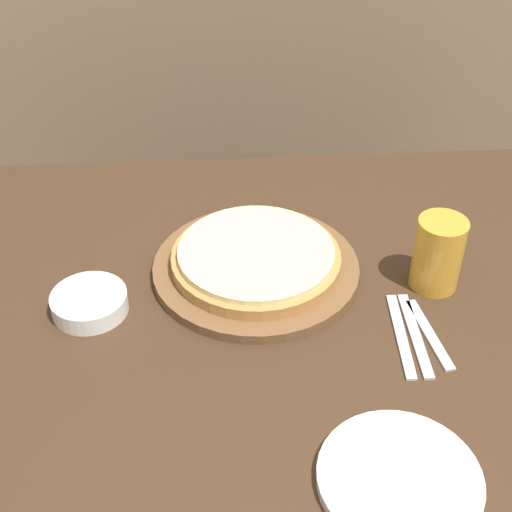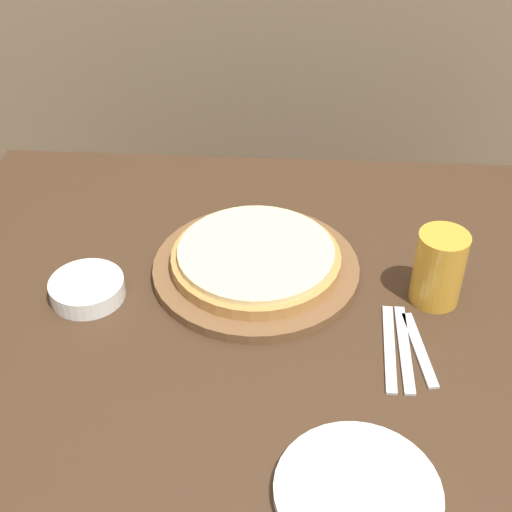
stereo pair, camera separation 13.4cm
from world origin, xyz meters
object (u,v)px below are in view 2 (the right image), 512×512
object	(u,v)px
side_bowl	(87,289)
beer_glass	(439,265)
dinner_plate	(358,493)
pizza_on_board	(256,262)
spoon	(419,349)
dinner_knife	(404,348)
fork	(389,348)

from	to	relation	value
side_bowl	beer_glass	bearing A→B (deg)	3.07
dinner_plate	pizza_on_board	bearing A→B (deg)	109.37
side_bowl	spoon	distance (m)	0.60
side_bowl	dinner_knife	bearing A→B (deg)	-10.26
dinner_plate	side_bowl	size ratio (longest dim) A/B	1.70
pizza_on_board	fork	xyz separation A→B (m)	(0.24, -0.19, -0.02)
dinner_plate	fork	distance (m)	0.30
spoon	dinner_knife	bearing A→B (deg)	180.00
beer_glass	spoon	bearing A→B (deg)	-106.78
pizza_on_board	dinner_plate	bearing A→B (deg)	-70.63
beer_glass	fork	size ratio (longest dim) A/B	0.68
side_bowl	spoon	xyz separation A→B (m)	(0.59, -0.10, -0.02)
dinner_knife	fork	bearing A→B (deg)	-180.00
beer_glass	spoon	xyz separation A→B (m)	(-0.04, -0.14, -0.07)
side_bowl	spoon	bearing A→B (deg)	-9.83
pizza_on_board	beer_glass	bearing A→B (deg)	-9.36
beer_glass	side_bowl	size ratio (longest dim) A/B	1.04
spoon	beer_glass	bearing A→B (deg)	73.22
beer_glass	spoon	size ratio (longest dim) A/B	0.80
fork	dinner_knife	xyz separation A→B (m)	(0.02, 0.00, 0.00)
dinner_plate	side_bowl	xyz separation A→B (m)	(-0.47, 0.39, 0.01)
beer_glass	pizza_on_board	bearing A→B (deg)	170.64
pizza_on_board	dinner_plate	xyz separation A→B (m)	(0.17, -0.48, -0.02)
beer_glass	dinner_plate	xyz separation A→B (m)	(-0.16, -0.43, -0.07)
dinner_knife	dinner_plate	bearing A→B (deg)	-108.02
dinner_plate	spoon	bearing A→B (deg)	67.61
dinner_plate	dinner_knife	world-z (taller)	dinner_plate
beer_glass	dinner_knife	xyz separation A→B (m)	(-0.07, -0.14, -0.07)
side_bowl	dinner_knife	size ratio (longest dim) A/B	0.66
fork	dinner_plate	bearing A→B (deg)	-103.43
dinner_plate	fork	world-z (taller)	dinner_plate
dinner_knife	spoon	bearing A→B (deg)	-0.00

